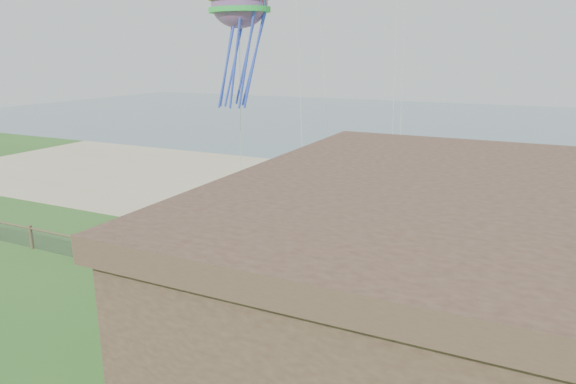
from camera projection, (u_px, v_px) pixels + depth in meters
name	position (u px, v px, depth m)	size (l,w,h in m)	color
ground	(131.00, 372.00, 16.07)	(160.00, 160.00, 0.00)	#2C5C1F
sand_beach	(356.00, 199.00, 35.20)	(72.00, 20.00, 0.02)	tan
ocean	(454.00, 124.00, 73.47)	(160.00, 68.00, 0.02)	slate
chainlink_fence	(232.00, 282.00, 21.15)	(36.20, 0.20, 1.25)	brown
octopus_kite	(240.00, 41.00, 25.13)	(3.24, 2.29, 6.67)	red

